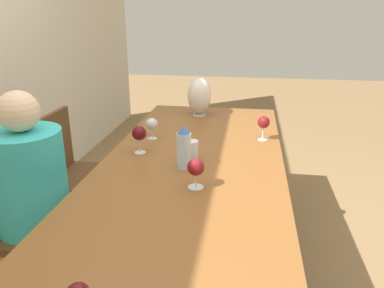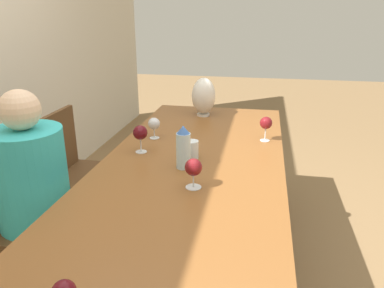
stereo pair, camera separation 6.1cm
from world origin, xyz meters
TOP-DOWN VIEW (x-y plane):
  - dining_table at (0.00, 0.00)m, footprint 2.61×0.95m
  - water_bottle at (0.07, 0.03)m, footprint 0.07×0.07m
  - water_tumbler at (0.20, 0.01)m, footprint 0.07×0.07m
  - vase at (1.05, 0.09)m, footprint 0.17×0.17m
  - wine_glass_0 at (0.48, 0.30)m, footprint 0.07×0.07m
  - wine_glass_1 at (-0.14, -0.06)m, footprint 0.08×0.08m
  - wine_glass_2 at (0.56, -0.37)m, footprint 0.07×0.07m
  - wine_glass_3 at (0.23, 0.31)m, footprint 0.08×0.08m
  - chair_near at (-0.13, 0.83)m, footprint 0.44×0.44m
  - chair_far at (0.49, 0.83)m, footprint 0.44×0.44m
  - person_near at (-0.13, 0.74)m, footprint 0.36×0.36m

SIDE VIEW (x-z plane):
  - chair_near at x=-0.13m, z-range 0.04..0.91m
  - chair_far at x=0.49m, z-range 0.04..0.91m
  - person_near at x=-0.13m, z-range 0.04..1.18m
  - dining_table at x=0.00m, z-range 0.30..1.04m
  - water_tumbler at x=0.20m, z-range 0.73..0.83m
  - wine_glass_0 at x=0.48m, z-range 0.76..0.89m
  - wine_glass_1 at x=-0.14m, z-range 0.76..0.90m
  - water_bottle at x=0.07m, z-range 0.73..0.95m
  - wine_glass_2 at x=0.56m, z-range 0.77..0.92m
  - wine_glass_3 at x=0.23m, z-range 0.77..0.92m
  - vase at x=1.05m, z-range 0.74..1.02m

